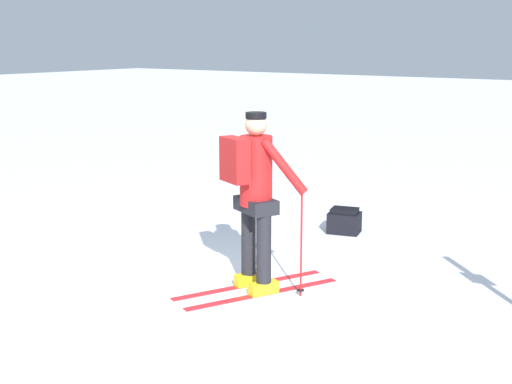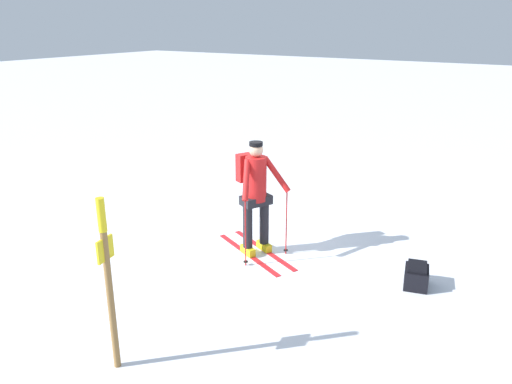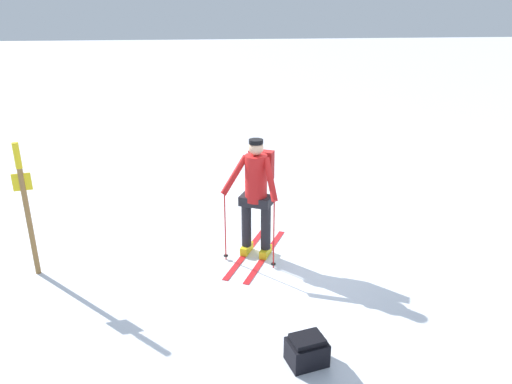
% 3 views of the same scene
% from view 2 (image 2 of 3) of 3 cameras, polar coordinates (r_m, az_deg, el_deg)
% --- Properties ---
extents(ground_plane, '(80.00, 80.00, 0.00)m').
position_cam_2_polar(ground_plane, '(8.44, 0.18, -5.75)').
color(ground_plane, white).
extents(skier, '(1.74, 1.10, 1.82)m').
position_cam_2_polar(skier, '(7.71, -0.08, 0.20)').
color(skier, red).
rests_on(skier, ground_plane).
extents(dropped_backpack, '(0.41, 0.47, 0.33)m').
position_cam_2_polar(dropped_backpack, '(7.41, 17.85, -9.12)').
color(dropped_backpack, black).
rests_on(dropped_backpack, ground_plane).
extents(trail_marker, '(0.08, 0.24, 1.93)m').
position_cam_2_polar(trail_marker, '(5.30, -16.61, -8.69)').
color(trail_marker, olive).
rests_on(trail_marker, ground_plane).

